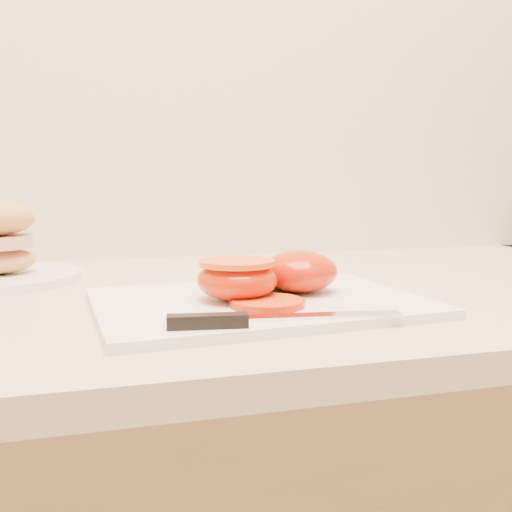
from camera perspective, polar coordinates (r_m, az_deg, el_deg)
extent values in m
cube|color=beige|center=(1.23, 18.50, 20.42)|extent=(4.00, 0.05, 2.70)
cube|color=white|center=(0.62, 0.25, -4.68)|extent=(0.37, 0.28, 0.01)
ellipsoid|color=red|center=(0.66, 4.38, -1.53)|extent=(0.09, 0.09, 0.05)
ellipsoid|color=red|center=(0.61, -1.89, -2.41)|extent=(0.09, 0.09, 0.04)
cylinder|color=#D3400D|center=(0.61, -1.90, -0.67)|extent=(0.08, 0.08, 0.01)
cylinder|color=#FF5421|center=(0.58, 1.14, -4.70)|extent=(0.07, 0.07, 0.01)
ellipsoid|color=#59A12A|center=(0.70, 0.27, -1.82)|extent=(0.15, 0.14, 0.03)
cube|color=silver|center=(0.54, 6.85, -5.95)|extent=(0.15, 0.04, 0.00)
cube|color=black|center=(0.50, -4.86, -6.51)|extent=(0.07, 0.02, 0.01)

